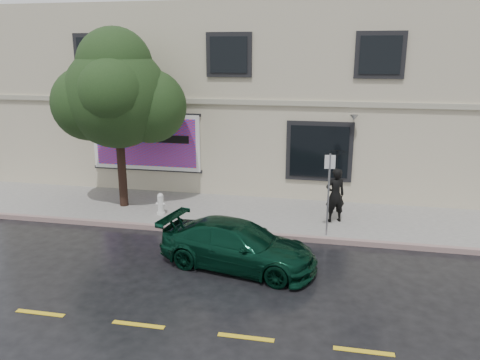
% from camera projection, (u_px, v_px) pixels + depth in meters
% --- Properties ---
extents(ground, '(90.00, 90.00, 0.00)m').
position_uv_depth(ground, '(190.00, 254.00, 12.71)').
color(ground, black).
rests_on(ground, ground).
extents(sidewalk, '(20.00, 3.50, 0.15)m').
position_uv_depth(sidewalk, '(219.00, 212.00, 15.76)').
color(sidewalk, '#9C9893').
rests_on(sidewalk, ground).
extents(curb, '(20.00, 0.18, 0.16)m').
position_uv_depth(curb, '(205.00, 231.00, 14.11)').
color(curb, slate).
rests_on(curb, ground).
extents(road_marking, '(19.00, 0.12, 0.01)m').
position_uv_depth(road_marking, '(138.00, 325.00, 9.40)').
color(road_marking, gold).
rests_on(road_marking, ground).
extents(building, '(20.00, 8.12, 7.00)m').
position_uv_depth(building, '(250.00, 95.00, 20.28)').
color(building, '#B9B195').
rests_on(building, ground).
extents(billboard, '(4.30, 0.16, 2.20)m').
position_uv_depth(billboard, '(146.00, 142.00, 17.42)').
color(billboard, white).
rests_on(billboard, ground).
extents(car, '(4.30, 2.57, 1.17)m').
position_uv_depth(car, '(238.00, 245.00, 11.81)').
color(car, black).
rests_on(car, ground).
extents(pedestrian, '(0.74, 0.62, 1.72)m').
position_uv_depth(pedestrian, '(335.00, 195.00, 14.49)').
color(pedestrian, black).
rests_on(pedestrian, sidewalk).
extents(umbrella, '(1.14, 1.14, 0.65)m').
position_uv_depth(umbrella, '(337.00, 158.00, 14.18)').
color(umbrella, black).
rests_on(umbrella, pedestrian).
extents(street_tree, '(3.38, 3.38, 5.43)m').
position_uv_depth(street_tree, '(117.00, 97.00, 15.25)').
color(street_tree, black).
rests_on(street_tree, sidewalk).
extents(fire_hydrant, '(0.29, 0.28, 0.72)m').
position_uv_depth(fire_hydrant, '(161.00, 204.00, 15.26)').
color(fire_hydrant, silver).
rests_on(fire_hydrant, sidewalk).
extents(sign_pole, '(0.30, 0.06, 2.42)m').
position_uv_depth(sign_pole, '(329.00, 187.00, 13.20)').
color(sign_pole, '#9D9DA5').
rests_on(sign_pole, sidewalk).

